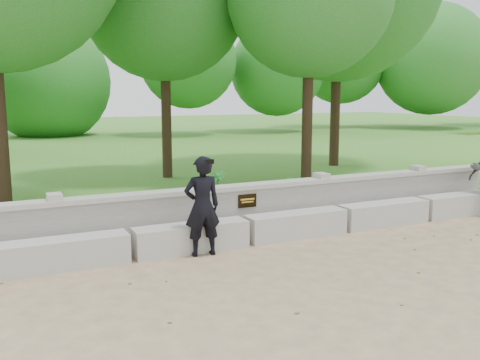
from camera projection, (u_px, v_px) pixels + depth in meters
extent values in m
plane|color=tan|center=(307.00, 278.00, 7.47)|extent=(80.00, 80.00, 0.00)
cube|color=#386B1E|center=(102.00, 159.00, 19.89)|extent=(40.00, 22.00, 0.25)
cube|color=beige|center=(63.00, 254.00, 7.83)|extent=(1.90, 0.45, 0.45)
cube|color=beige|center=(191.00, 238.00, 8.69)|extent=(1.90, 0.45, 0.45)
cube|color=beige|center=(296.00, 225.00, 9.55)|extent=(1.90, 0.45, 0.45)
cube|color=beige|center=(384.00, 214.00, 10.41)|extent=(1.90, 0.45, 0.45)
cube|color=beige|center=(458.00, 205.00, 11.27)|extent=(1.90, 0.45, 0.45)
cube|color=#B5B2AB|center=(229.00, 212.00, 9.71)|extent=(12.50, 0.25, 0.82)
cube|color=beige|center=(229.00, 188.00, 9.64)|extent=(12.50, 0.35, 0.08)
cube|color=black|center=(247.00, 201.00, 9.68)|extent=(0.36, 0.02, 0.24)
imported|color=black|center=(202.00, 206.00, 8.39)|extent=(0.61, 0.43, 1.59)
cube|color=black|center=(210.00, 162.00, 7.98)|extent=(0.14, 0.03, 0.07)
cylinder|color=#382619|center=(166.00, 105.00, 14.44)|extent=(0.27, 0.27, 3.93)
cylinder|color=#382619|center=(307.00, 109.00, 13.10)|extent=(0.26, 0.26, 3.85)
cylinder|color=#382619|center=(336.00, 94.00, 16.82)|extent=(0.31, 0.31, 4.52)
imported|color=#297B2F|center=(63.00, 212.00, 9.11)|extent=(0.36, 0.30, 0.58)
imported|color=#297B2F|center=(291.00, 191.00, 11.06)|extent=(0.36, 0.39, 0.57)
imported|color=#297B2F|center=(217.00, 187.00, 11.30)|extent=(0.49, 0.50, 0.68)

